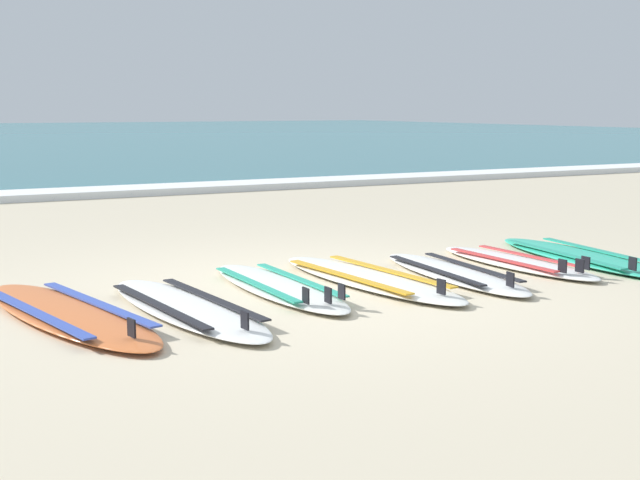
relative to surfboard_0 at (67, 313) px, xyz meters
The scene contains 9 objects.
ground_plane 1.87m from the surfboard_0, ahead, with size 80.00×80.00×0.00m, color beige.
wave_foam_strip 8.20m from the surfboard_0, 76.90° to the left, with size 80.00×0.98×0.11m, color white.
surfboard_0 is the anchor object (origin of this frame).
surfboard_1 0.78m from the surfboard_0, 14.72° to the right, with size 0.75×2.25×0.18m.
surfboard_2 1.62m from the surfboard_0, ahead, with size 0.53×2.06×0.18m.
surfboard_3 2.39m from the surfboard_0, ahead, with size 0.77×2.34×0.18m.
surfboard_4 3.14m from the surfboard_0, ahead, with size 0.65×2.04×0.18m.
surfboard_5 3.93m from the surfboard_0, ahead, with size 0.54×1.92×0.18m.
surfboard_6 4.65m from the surfboard_0, ahead, with size 0.84×2.39×0.18m.
Camera 1 is at (-2.98, -5.91, 1.40)m, focal length 48.42 mm.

